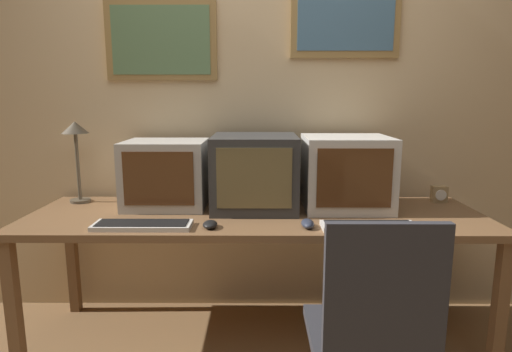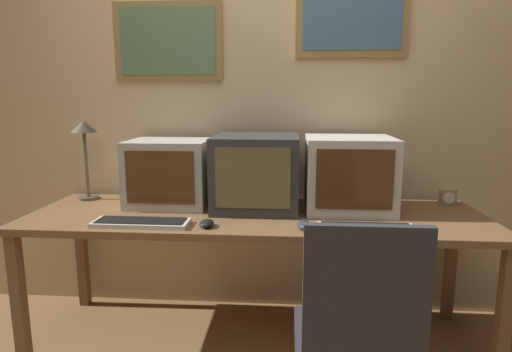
{
  "view_description": "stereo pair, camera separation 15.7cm",
  "coord_description": "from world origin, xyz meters",
  "px_view_note": "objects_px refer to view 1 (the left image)",
  "views": [
    {
      "loc": [
        0.01,
        -1.28,
        1.33
      ],
      "look_at": [
        0.0,
        0.9,
        0.93
      ],
      "focal_mm": 30.0,
      "sensor_mm": 36.0,
      "label": 1
    },
    {
      "loc": [
        0.17,
        -1.27,
        1.33
      ],
      "look_at": [
        0.0,
        0.9,
        0.93
      ],
      "focal_mm": 30.0,
      "sensor_mm": 36.0,
      "label": 2
    }
  ],
  "objects_px": {
    "monitor_left": "(166,174)",
    "mouse_near_keyboard": "(210,224)",
    "keyboard_side": "(369,226)",
    "desk_clock": "(439,194)",
    "mouse_far_corner": "(308,224)",
    "monitor_right": "(346,172)",
    "keyboard_main": "(143,225)",
    "desk_lamp": "(76,139)",
    "monitor_center": "(255,172)"
  },
  "relations": [
    {
      "from": "mouse_near_keyboard",
      "to": "desk_clock",
      "type": "distance_m",
      "value": 1.38
    },
    {
      "from": "monitor_right",
      "to": "mouse_near_keyboard",
      "type": "xyz_separation_m",
      "value": [
        -0.71,
        -0.38,
        -0.18
      ]
    },
    {
      "from": "keyboard_side",
      "to": "desk_clock",
      "type": "relative_size",
      "value": 4.62
    },
    {
      "from": "desk_clock",
      "to": "keyboard_main",
      "type": "bearing_deg",
      "value": -162.4
    },
    {
      "from": "monitor_left",
      "to": "mouse_near_keyboard",
      "type": "relative_size",
      "value": 4.41
    },
    {
      "from": "monitor_right",
      "to": "mouse_near_keyboard",
      "type": "bearing_deg",
      "value": -151.44
    },
    {
      "from": "keyboard_main",
      "to": "mouse_far_corner",
      "type": "distance_m",
      "value": 0.77
    },
    {
      "from": "monitor_right",
      "to": "keyboard_main",
      "type": "xyz_separation_m",
      "value": [
        -1.02,
        -0.38,
        -0.18
      ]
    },
    {
      "from": "monitor_right",
      "to": "mouse_near_keyboard",
      "type": "relative_size",
      "value": 4.57
    },
    {
      "from": "monitor_center",
      "to": "mouse_near_keyboard",
      "type": "relative_size",
      "value": 4.72
    },
    {
      "from": "keyboard_main",
      "to": "mouse_near_keyboard",
      "type": "xyz_separation_m",
      "value": [
        0.32,
        -0.0,
        0.0
      ]
    },
    {
      "from": "monitor_right",
      "to": "mouse_near_keyboard",
      "type": "distance_m",
      "value": 0.82
    },
    {
      "from": "keyboard_side",
      "to": "desk_lamp",
      "type": "relative_size",
      "value": 0.94
    },
    {
      "from": "keyboard_side",
      "to": "desk_lamp",
      "type": "xyz_separation_m",
      "value": [
        -1.56,
        0.51,
        0.35
      ]
    },
    {
      "from": "monitor_left",
      "to": "keyboard_side",
      "type": "distance_m",
      "value": 1.12
    },
    {
      "from": "monitor_center",
      "to": "mouse_near_keyboard",
      "type": "distance_m",
      "value": 0.47
    },
    {
      "from": "monitor_left",
      "to": "monitor_center",
      "type": "xyz_separation_m",
      "value": [
        0.49,
        -0.03,
        0.02
      ]
    },
    {
      "from": "mouse_near_keyboard",
      "to": "mouse_far_corner",
      "type": "bearing_deg",
      "value": 1.04
    },
    {
      "from": "mouse_far_corner",
      "to": "desk_lamp",
      "type": "distance_m",
      "value": 1.41
    },
    {
      "from": "monitor_left",
      "to": "monitor_right",
      "type": "distance_m",
      "value": 0.99
    },
    {
      "from": "mouse_far_corner",
      "to": "keyboard_main",
      "type": "bearing_deg",
      "value": -179.56
    },
    {
      "from": "monitor_center",
      "to": "desk_lamp",
      "type": "height_order",
      "value": "desk_lamp"
    },
    {
      "from": "monitor_center",
      "to": "mouse_far_corner",
      "type": "distance_m",
      "value": 0.49
    },
    {
      "from": "keyboard_main",
      "to": "desk_clock",
      "type": "bearing_deg",
      "value": 17.6
    },
    {
      "from": "monitor_right",
      "to": "desk_lamp",
      "type": "distance_m",
      "value": 1.53
    },
    {
      "from": "keyboard_side",
      "to": "monitor_left",
      "type": "bearing_deg",
      "value": 157.91
    },
    {
      "from": "mouse_near_keyboard",
      "to": "desk_lamp",
      "type": "relative_size",
      "value": 0.21
    },
    {
      "from": "monitor_left",
      "to": "keyboard_side",
      "type": "xyz_separation_m",
      "value": [
        1.03,
        -0.42,
        -0.17
      ]
    },
    {
      "from": "mouse_far_corner",
      "to": "desk_clock",
      "type": "xyz_separation_m",
      "value": [
        0.82,
        0.5,
        0.03
      ]
    },
    {
      "from": "monitor_left",
      "to": "keyboard_main",
      "type": "relative_size",
      "value": 0.97
    },
    {
      "from": "monitor_center",
      "to": "desk_lamp",
      "type": "xyz_separation_m",
      "value": [
        -1.02,
        0.12,
        0.17
      ]
    },
    {
      "from": "monitor_right",
      "to": "keyboard_side",
      "type": "xyz_separation_m",
      "value": [
        0.03,
        -0.39,
        -0.18
      ]
    },
    {
      "from": "mouse_near_keyboard",
      "to": "monitor_center",
      "type": "bearing_deg",
      "value": 61.86
    },
    {
      "from": "monitor_left",
      "to": "desk_lamp",
      "type": "height_order",
      "value": "desk_lamp"
    },
    {
      "from": "mouse_near_keyboard",
      "to": "monitor_right",
      "type": "bearing_deg",
      "value": 28.56
    },
    {
      "from": "mouse_far_corner",
      "to": "monitor_center",
      "type": "bearing_deg",
      "value": 123.81
    },
    {
      "from": "desk_lamp",
      "to": "desk_clock",
      "type": "bearing_deg",
      "value": 0.2
    },
    {
      "from": "monitor_right",
      "to": "mouse_far_corner",
      "type": "bearing_deg",
      "value": -123.47
    },
    {
      "from": "keyboard_main",
      "to": "mouse_near_keyboard",
      "type": "relative_size",
      "value": 4.56
    },
    {
      "from": "keyboard_side",
      "to": "mouse_near_keyboard",
      "type": "distance_m",
      "value": 0.74
    },
    {
      "from": "mouse_near_keyboard",
      "to": "mouse_far_corner",
      "type": "height_order",
      "value": "mouse_far_corner"
    },
    {
      "from": "monitor_center",
      "to": "desk_clock",
      "type": "xyz_separation_m",
      "value": [
        1.07,
        0.12,
        -0.15
      ]
    },
    {
      "from": "keyboard_main",
      "to": "mouse_near_keyboard",
      "type": "bearing_deg",
      "value": -0.43
    },
    {
      "from": "mouse_near_keyboard",
      "to": "mouse_far_corner",
      "type": "distance_m",
      "value": 0.46
    },
    {
      "from": "keyboard_side",
      "to": "mouse_far_corner",
      "type": "xyz_separation_m",
      "value": [
        -0.28,
        0.01,
        0.01
      ]
    },
    {
      "from": "monitor_center",
      "to": "keyboard_main",
      "type": "height_order",
      "value": "monitor_center"
    },
    {
      "from": "keyboard_main",
      "to": "monitor_left",
      "type": "bearing_deg",
      "value": 85.67
    },
    {
      "from": "keyboard_side",
      "to": "desk_lamp",
      "type": "distance_m",
      "value": 1.67
    },
    {
      "from": "keyboard_side",
      "to": "mouse_far_corner",
      "type": "relative_size",
      "value": 3.88
    },
    {
      "from": "keyboard_side",
      "to": "desk_clock",
      "type": "height_order",
      "value": "desk_clock"
    }
  ]
}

